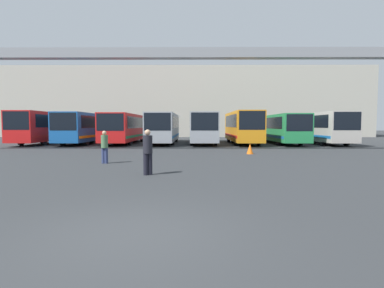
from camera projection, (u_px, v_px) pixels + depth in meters
The scene contains 14 objects.
ground_plane at pixel (130, 236), 5.23m from camera, with size 200.00×200.00×0.00m, color #2D3033.
building_backdrop at pixel (188, 104), 53.59m from camera, with size 60.46×12.00×11.43m.
overhead_gantry at pixel (178, 63), 21.48m from camera, with size 39.01×0.80×7.41m.
bus_slot_0 at pixel (49, 126), 31.62m from camera, with size 2.53×11.62×3.23m.
bus_slot_1 at pixel (86, 126), 31.29m from camera, with size 2.57×11.01×3.11m.
bus_slot_2 at pixel (126, 127), 31.66m from camera, with size 2.60×11.80×3.04m.
bus_slot_3 at pixel (164, 126), 31.63m from camera, with size 2.55×11.80×3.09m.
bus_slot_4 at pixel (203, 126), 31.28m from camera, with size 2.59×11.15×3.12m.
bus_slot_5 at pixel (242, 126), 30.91m from camera, with size 2.48×10.49×3.25m.
bus_slot_6 at pixel (279, 127), 31.76m from camera, with size 2.50×12.21×2.97m.
bus_slot_7 at pixel (322, 126), 30.81m from camera, with size 2.58×10.38×3.17m.
pedestrian_mid_left at pixel (105, 146), 15.10m from camera, with size 0.34×0.34×1.65m.
pedestrian_near_right at pixel (148, 151), 11.60m from camera, with size 0.37×0.37×1.77m.
traffic_cone at pixel (250, 149), 20.05m from camera, with size 0.45×0.45×0.70m.
Camera 1 is at (1.12, -5.11, 1.94)m, focal length 28.00 mm.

